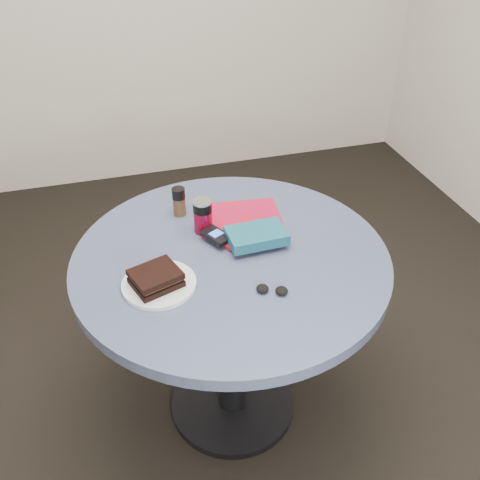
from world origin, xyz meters
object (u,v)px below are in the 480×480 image
object	(u,v)px
red_book	(239,234)
mp3_player	(216,236)
table	(231,293)
novel	(256,236)
sandwich	(156,278)
magazine	(239,217)
plate	(159,284)
soda_can	(203,216)
pepper_grinder	(179,201)
headphones	(272,290)

from	to	relation	value
red_book	mp3_player	xyz separation A→B (m)	(-0.08, -0.01, 0.01)
table	novel	distance (m)	0.22
sandwich	mp3_player	distance (m)	0.28
magazine	novel	size ratio (longest dim) A/B	1.52
red_book	sandwich	bearing A→B (deg)	-171.71
plate	novel	bearing A→B (deg)	19.26
soda_can	pepper_grinder	bearing A→B (deg)	114.73
red_book	mp3_player	distance (m)	0.08
sandwich	soda_can	size ratio (longest dim) A/B	1.38
sandwich	magazine	world-z (taller)	sandwich
soda_can	mp3_player	distance (m)	0.09
sandwich	novel	distance (m)	0.36
sandwich	mp3_player	bearing A→B (deg)	37.94
table	soda_can	distance (m)	0.27
sandwich	novel	size ratio (longest dim) A/B	0.87
sandwich	magazine	xyz separation A→B (m)	(0.33, 0.29, -0.03)
novel	table	bearing A→B (deg)	-165.87
sandwich	magazine	bearing A→B (deg)	41.23
sandwich	headphones	size ratio (longest dim) A/B	1.64
plate	novel	xyz separation A→B (m)	(0.33, 0.12, 0.03)
table	red_book	distance (m)	0.20
sandwich	soda_can	world-z (taller)	soda_can
sandwich	headphones	distance (m)	0.33
plate	red_book	world-z (taller)	red_book
plate	sandwich	xyz separation A→B (m)	(-0.01, -0.01, 0.03)
table	sandwich	world-z (taller)	sandwich
sandwich	pepper_grinder	xyz separation A→B (m)	(0.14, 0.37, 0.02)
plate	red_book	distance (m)	0.34
plate	red_book	size ratio (longest dim) A/B	1.39
table	mp3_player	size ratio (longest dim) A/B	8.64
plate	headphones	size ratio (longest dim) A/B	2.20
table	mp3_player	world-z (taller)	mp3_player
plate	sandwich	bearing A→B (deg)	-138.08
soda_can	novel	distance (m)	0.19
table	red_book	world-z (taller)	red_book
plate	red_book	bearing A→B (deg)	31.02
plate	soda_can	size ratio (longest dim) A/B	1.86
headphones	red_book	bearing A→B (deg)	92.73
plate	mp3_player	size ratio (longest dim) A/B	1.88
magazine	pepper_grinder	bearing A→B (deg)	164.48
pepper_grinder	plate	bearing A→B (deg)	-109.72
pepper_grinder	headphones	world-z (taller)	pepper_grinder
novel	headphones	xyz separation A→B (m)	(-0.03, -0.23, -0.03)
plate	sandwich	distance (m)	0.03
soda_can	headphones	world-z (taller)	soda_can
red_book	headphones	size ratio (longest dim) A/B	1.59
plate	mp3_player	xyz separation A→B (m)	(0.21, 0.16, 0.02)
plate	magazine	bearing A→B (deg)	41.21
plate	magazine	xyz separation A→B (m)	(0.32, 0.28, -0.00)
plate	sandwich	size ratio (longest dim) A/B	1.35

